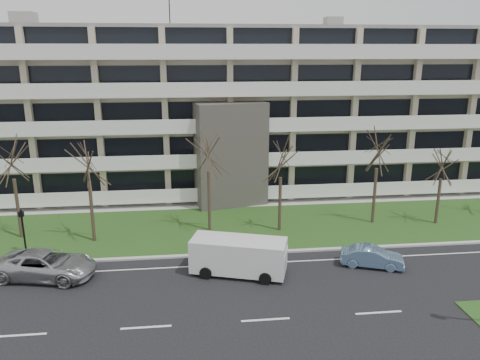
{
  "coord_description": "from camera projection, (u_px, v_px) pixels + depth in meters",
  "views": [
    {
      "loc": [
        -3.64,
        -20.72,
        13.31
      ],
      "look_at": [
        -0.18,
        10.0,
        4.62
      ],
      "focal_mm": 35.0,
      "sensor_mm": 36.0,
      "label": 1
    }
  ],
  "objects": [
    {
      "name": "tree_4",
      "position": [
        281.0,
        156.0,
        33.98
      ],
      "size": [
        3.74,
        3.74,
        7.48
      ],
      "color": "#382B21",
      "rests_on": "ground"
    },
    {
      "name": "white_van",
      "position": [
        240.0,
        253.0,
        28.38
      ],
      "size": [
        6.11,
        3.75,
        2.23
      ],
      "rotation": [
        0.0,
        0.0,
        -0.31
      ],
      "color": "white",
      "rests_on": "ground"
    },
    {
      "name": "tree_2",
      "position": [
        87.0,
        157.0,
        31.9
      ],
      "size": [
        3.97,
        3.97,
        7.95
      ],
      "color": "#382B21",
      "rests_on": "ground"
    },
    {
      "name": "lane_edge_line",
      "position": [
        249.0,
        264.0,
        30.03
      ],
      "size": [
        90.0,
        0.12,
        0.01
      ],
      "primitive_type": "cube",
      "color": "white",
      "rests_on": "ground"
    },
    {
      "name": "tree_6",
      "position": [
        443.0,
        161.0,
        35.58
      ],
      "size": [
        3.28,
        3.28,
        6.56
      ],
      "color": "#382B21",
      "rests_on": "ground"
    },
    {
      "name": "apartment_building",
      "position": [
        224.0,
        109.0,
        45.98
      ],
      "size": [
        60.5,
        15.1,
        18.75
      ],
      "color": "#C4B498",
      "rests_on": "ground"
    },
    {
      "name": "tree_3",
      "position": [
        208.0,
        147.0,
        33.8
      ],
      "size": [
        4.16,
        4.16,
        8.31
      ],
      "color": "#382B21",
      "rests_on": "ground"
    },
    {
      "name": "tree_5",
      "position": [
        378.0,
        146.0,
        35.45
      ],
      "size": [
        3.98,
        3.98,
        7.96
      ],
      "color": "#382B21",
      "rests_on": "ground"
    },
    {
      "name": "tree_1",
      "position": [
        11.0,
        155.0,
        32.51
      ],
      "size": [
        3.98,
        3.98,
        7.96
      ],
      "color": "#382B21",
      "rests_on": "ground"
    },
    {
      "name": "silver_pickup",
      "position": [
        46.0,
        265.0,
        28.05
      ],
      "size": [
        6.39,
        3.97,
        1.65
      ],
      "primitive_type": "imported",
      "rotation": [
        0.0,
        0.0,
        1.35
      ],
      "color": "#AFB2B7",
      "rests_on": "ground"
    },
    {
      "name": "grass_verge",
      "position": [
        238.0,
        226.0,
        36.24
      ],
      "size": [
        90.0,
        10.0,
        0.06
      ],
      "primitive_type": "cube",
      "color": "#234316",
      "rests_on": "ground"
    },
    {
      "name": "blue_sedan",
      "position": [
        372.0,
        257.0,
        29.53
      ],
      "size": [
        4.12,
        2.58,
        1.28
      ],
      "primitive_type": "imported",
      "rotation": [
        0.0,
        0.0,
        1.23
      ],
      "color": "#79A3D2",
      "rests_on": "ground"
    },
    {
      "name": "ground",
      "position": [
        265.0,
        320.0,
        23.82
      ],
      "size": [
        160.0,
        160.0,
        0.0
      ],
      "primitive_type": "plane",
      "color": "black",
      "rests_on": "ground"
    },
    {
      "name": "pedestrian_signal",
      "position": [
        23.0,
        226.0,
        30.96
      ],
      "size": [
        0.32,
        0.26,
        3.14
      ],
      "rotation": [
        0.0,
        0.0,
        -0.1
      ],
      "color": "black",
      "rests_on": "ground"
    },
    {
      "name": "curb",
      "position": [
        246.0,
        253.0,
        31.45
      ],
      "size": [
        90.0,
        0.35,
        0.12
      ],
      "primitive_type": "cube",
      "color": "#B2B2AD",
      "rests_on": "ground"
    },
    {
      "name": "sidewalk",
      "position": [
        231.0,
        204.0,
        41.5
      ],
      "size": [
        90.0,
        2.0,
        0.08
      ],
      "primitive_type": "cube",
      "color": "#B2B2AD",
      "rests_on": "ground"
    }
  ]
}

